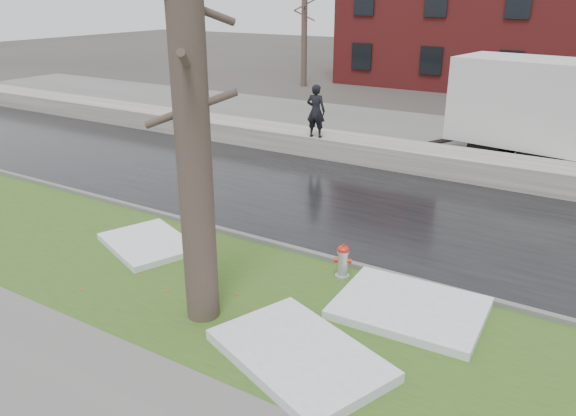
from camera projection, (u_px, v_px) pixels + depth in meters
The scene contains 15 objects.
ground at pixel (270, 270), 11.92m from camera, with size 120.00×120.00×0.00m, color #47423D.
verge at pixel (235, 294), 10.92m from camera, with size 60.00×4.50×0.04m, color #2E4E1A.
sidewalk at pixel (76, 407), 7.94m from camera, with size 60.00×3.00×0.05m, color slate.
road at pixel (360, 205), 15.49m from camera, with size 60.00×7.00×0.03m, color black.
parking_lot at pixel (451, 141), 22.23m from camera, with size 60.00×9.00×0.03m, color slate.
curb at pixel (294, 250), 12.69m from camera, with size 60.00×0.15×0.14m, color slate.
snowbank at pixel (414, 157), 18.69m from camera, with size 60.00×1.60×0.75m, color #B9B4A9.
bg_tree_left at pixel (304, 31), 34.07m from camera, with size 1.40×1.62×6.50m.
bg_tree_center at pixel (422, 30), 34.30m from camera, with size 1.40×1.62×6.50m.
fire_hydrant at pixel (343, 260), 11.40m from camera, with size 0.37×0.35×0.74m.
tree at pixel (191, 114), 8.89m from camera, with size 1.37×1.54×7.31m.
worker at pixel (316, 111), 19.43m from camera, with size 0.67×0.44×1.84m, color black.
snow_patch_near at pixel (410, 308), 10.26m from camera, with size 2.60×2.00×0.16m, color white.
snow_patch_far at pixel (148, 243), 12.92m from camera, with size 2.20×1.60×0.14m, color white.
snow_patch_side at pixel (299, 355), 8.91m from camera, with size 2.80×1.80×0.18m, color white.
Camera 1 is at (5.93, -8.85, 5.52)m, focal length 35.00 mm.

